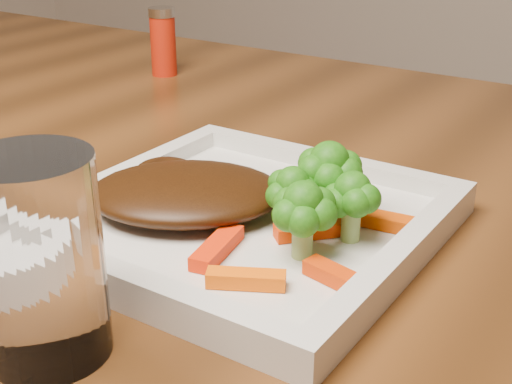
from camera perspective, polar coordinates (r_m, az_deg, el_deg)
The scene contains 15 objects.
dining_table at distance 1.03m, azimuth -15.00°, elevation -14.55°, with size 1.60×0.90×0.75m, color #593114, non-canonical shape.
plate at distance 0.55m, azimuth -0.87°, elevation -2.74°, with size 0.27×0.27×0.01m, color silver.
steak at distance 0.56m, azimuth -5.60°, elevation -0.03°, with size 0.15×0.12×0.03m, color #361B08.
broccoli_0 at distance 0.54m, azimuth 5.84°, elevation 1.39°, with size 0.06×0.06×0.07m, color #347012, non-canonical shape.
broccoli_1 at distance 0.50m, azimuth 7.71°, elevation -0.54°, with size 0.05×0.05×0.06m, color #2A7413, non-canonical shape.
broccoli_2 at distance 0.48m, azimuth 3.78°, elevation -2.04°, with size 0.05×0.05×0.06m, color #176510, non-canonical shape.
broccoli_3 at distance 0.52m, azimuth 2.95°, elevation 0.12°, with size 0.05×0.05×0.06m, color #266811, non-canonical shape.
carrot_0 at distance 0.46m, azimuth -0.81°, elevation -6.97°, with size 0.05×0.01×0.01m, color #FF5F04.
carrot_1 at distance 0.46m, azimuth 6.64°, elevation -6.81°, with size 0.05×0.01×0.01m, color red.
carrot_2 at distance 0.49m, azimuth -3.13°, elevation -4.47°, with size 0.06×0.02×0.01m, color red.
carrot_3 at distance 0.54m, azimuth 10.96°, elevation -2.44°, with size 0.06×0.02×0.01m, color #CE4203.
carrot_4 at distance 0.58m, azimuth 3.05°, elevation 0.03°, with size 0.05×0.01×0.01m, color orange.
carrot_6 at distance 0.52m, azimuth 4.53°, elevation -3.01°, with size 0.06×0.01×0.01m, color #FF3B04.
spice_shaker at distance 1.00m, azimuth -7.44°, elevation 11.84°, with size 0.03×0.03×0.09m, color red.
drinking_glass at distance 0.41m, azimuth -16.95°, elevation -5.20°, with size 0.07×0.07×0.12m, color white.
Camera 1 is at (0.70, -0.36, 1.00)m, focal length 50.00 mm.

